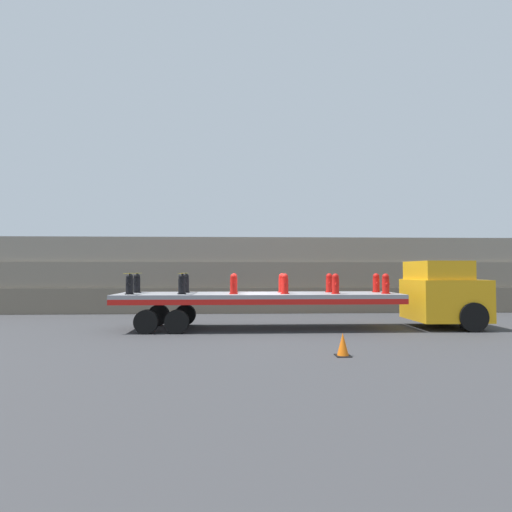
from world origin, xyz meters
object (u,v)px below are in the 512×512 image
fire_hydrant_black_far_1 (186,283)px  fire_hydrant_red_far_5 (376,283)px  truck_cab (446,294)px  fire_hydrant_red_near_4 (336,284)px  fire_hydrant_black_near_0 (129,284)px  fire_hydrant_red_far_3 (282,283)px  fire_hydrant_red_far_4 (329,283)px  fire_hydrant_black_near_1 (182,284)px  fire_hydrant_red_far_2 (234,283)px  fire_hydrant_red_near_3 (285,284)px  fire_hydrant_red_near_2 (234,284)px  fire_hydrant_black_far_0 (137,283)px  flatbed_trailer (243,299)px  fire_hydrant_red_near_5 (386,284)px  traffic_cone (343,345)px

fire_hydrant_black_far_1 → fire_hydrant_red_far_5: size_ratio=1.00×
truck_cab → fire_hydrant_red_near_4: (-4.58, -0.54, 0.41)m
fire_hydrant_black_far_1 → fire_hydrant_red_far_5: bearing=0.0°
fire_hydrant_black_near_0 → fire_hydrant_red_far_3: (5.85, 1.07, 0.00)m
fire_hydrant_black_far_1 → fire_hydrant_red_far_3: (3.90, 0.00, 0.00)m
fire_hydrant_red_far_4 → fire_hydrant_red_far_5: size_ratio=1.00×
fire_hydrant_black_near_1 → fire_hydrant_red_far_4: same height
truck_cab → fire_hydrant_red_far_2: 8.51m
fire_hydrant_black_far_1 → fire_hydrant_red_near_3: 4.05m
fire_hydrant_black_far_1 → fire_hydrant_red_far_3: bearing=0.0°
fire_hydrant_black_near_1 → fire_hydrant_red_near_2: same height
truck_cab → fire_hydrant_red_near_2: bearing=-176.4°
truck_cab → fire_hydrant_black_near_0: (-12.39, -0.54, 0.41)m
fire_hydrant_black_far_0 → fire_hydrant_black_far_1: 1.95m
fire_hydrant_black_far_1 → fire_hydrant_red_far_5: same height
truck_cab → flatbed_trailer: bearing=180.0°
truck_cab → fire_hydrant_black_near_1: (-10.43, -0.54, 0.41)m
fire_hydrant_black_far_0 → fire_hydrant_red_near_5: (9.75, -1.07, 0.00)m
fire_hydrant_red_near_2 → fire_hydrant_red_near_4: size_ratio=1.00×
fire_hydrant_black_far_1 → fire_hydrant_red_near_4: bearing=-10.4°
fire_hydrant_red_near_5 → fire_hydrant_red_near_2: bearing=180.0°
fire_hydrant_red_far_5 → fire_hydrant_black_near_0: bearing=-173.7°
fire_hydrant_red_near_2 → fire_hydrant_red_far_3: size_ratio=1.00×
fire_hydrant_black_far_0 → fire_hydrant_red_near_3: (5.85, -1.07, 0.00)m
fire_hydrant_red_far_3 → fire_hydrant_red_far_4: bearing=0.0°
fire_hydrant_red_near_2 → fire_hydrant_red_near_3: bearing=0.0°
truck_cab → traffic_cone: 7.57m
flatbed_trailer → fire_hydrant_black_far_0: (-4.28, 0.54, 0.61)m
fire_hydrant_black_near_1 → fire_hydrant_red_near_3: same height
truck_cab → fire_hydrant_red_far_3: bearing=175.3°
truck_cab → fire_hydrant_red_far_3: (-6.53, 0.54, 0.41)m
fire_hydrant_red_far_5 → fire_hydrant_red_far_3: bearing=180.0°
fire_hydrant_black_near_0 → fire_hydrant_red_near_3: same height
fire_hydrant_black_far_1 → fire_hydrant_red_far_4: bearing=0.0°
fire_hydrant_black_far_0 → fire_hydrant_red_far_5: same height
fire_hydrant_black_far_0 → fire_hydrant_black_near_1: same height
fire_hydrant_red_near_3 → fire_hydrant_red_near_5: size_ratio=1.00×
fire_hydrant_black_near_0 → flatbed_trailer: bearing=7.1°
fire_hydrant_red_near_4 → fire_hydrant_black_far_1: bearing=169.6°
fire_hydrant_red_near_3 → fire_hydrant_red_far_3: 1.07m
fire_hydrant_black_near_0 → fire_hydrant_black_near_1: bearing=0.0°
flatbed_trailer → fire_hydrant_red_far_5: size_ratio=14.09×
fire_hydrant_red_far_5 → traffic_cone: bearing=-117.0°
traffic_cone → fire_hydrant_black_far_1: bearing=131.3°
fire_hydrant_black_near_0 → fire_hydrant_red_near_4: (7.80, 0.00, 0.00)m
truck_cab → fire_hydrant_red_near_3: size_ratio=3.42×
fire_hydrant_red_far_2 → fire_hydrant_red_near_3: size_ratio=1.00×
fire_hydrant_red_far_5 → fire_hydrant_red_near_5: bearing=-90.0°
fire_hydrant_red_near_5 → fire_hydrant_red_near_3: bearing=180.0°
fire_hydrant_red_near_3 → fire_hydrant_red_far_5: size_ratio=1.00×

